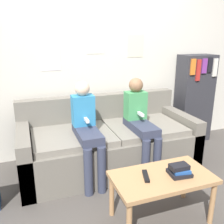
{
  "coord_description": "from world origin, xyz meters",
  "views": [
    {
      "loc": [
        -0.9,
        -2.09,
        1.57
      ],
      "look_at": [
        0.0,
        0.43,
        0.73
      ],
      "focal_mm": 40.0,
      "sensor_mm": 36.0,
      "label": 1
    }
  ],
  "objects_px": {
    "person_left": "(87,128)",
    "tv_remote": "(146,176)",
    "person_right": "(141,121)",
    "couch": "(108,144)",
    "coffee_table": "(162,181)",
    "bookshelf": "(194,98)"
  },
  "relations": [
    {
      "from": "tv_remote",
      "to": "bookshelf",
      "type": "bearing_deg",
      "value": 60.81
    },
    {
      "from": "person_right",
      "to": "couch",
      "type": "bearing_deg",
      "value": 146.17
    },
    {
      "from": "couch",
      "to": "tv_remote",
      "type": "relative_size",
      "value": 11.93
    },
    {
      "from": "coffee_table",
      "to": "bookshelf",
      "type": "height_order",
      "value": "bookshelf"
    },
    {
      "from": "person_right",
      "to": "tv_remote",
      "type": "distance_m",
      "value": 0.91
    },
    {
      "from": "tv_remote",
      "to": "person_left",
      "type": "bearing_deg",
      "value": 127.33
    },
    {
      "from": "person_right",
      "to": "coffee_table",
      "type": "bearing_deg",
      "value": -103.48
    },
    {
      "from": "couch",
      "to": "person_right",
      "type": "height_order",
      "value": "person_right"
    },
    {
      "from": "person_right",
      "to": "bookshelf",
      "type": "relative_size",
      "value": 0.84
    },
    {
      "from": "person_left",
      "to": "tv_remote",
      "type": "xyz_separation_m",
      "value": [
        0.29,
        -0.83,
        -0.17
      ]
    },
    {
      "from": "bookshelf",
      "to": "coffee_table",
      "type": "bearing_deg",
      "value": -133.97
    },
    {
      "from": "bookshelf",
      "to": "tv_remote",
      "type": "bearing_deg",
      "value": -137.33
    },
    {
      "from": "person_left",
      "to": "person_right",
      "type": "height_order",
      "value": "person_left"
    },
    {
      "from": "couch",
      "to": "coffee_table",
      "type": "height_order",
      "value": "couch"
    },
    {
      "from": "person_right",
      "to": "tv_remote",
      "type": "height_order",
      "value": "person_right"
    },
    {
      "from": "couch",
      "to": "person_left",
      "type": "distance_m",
      "value": 0.5
    },
    {
      "from": "coffee_table",
      "to": "bookshelf",
      "type": "bearing_deg",
      "value": 46.03
    },
    {
      "from": "coffee_table",
      "to": "person_left",
      "type": "xyz_separation_m",
      "value": [
        -0.43,
        0.85,
        0.23
      ]
    },
    {
      "from": "couch",
      "to": "bookshelf",
      "type": "distance_m",
      "value": 1.56
    },
    {
      "from": "coffee_table",
      "to": "bookshelf",
      "type": "relative_size",
      "value": 0.66
    },
    {
      "from": "couch",
      "to": "person_right",
      "type": "relative_size",
      "value": 1.9
    },
    {
      "from": "person_right",
      "to": "bookshelf",
      "type": "xyz_separation_m",
      "value": [
        1.16,
        0.56,
        0.03
      ]
    }
  ]
}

